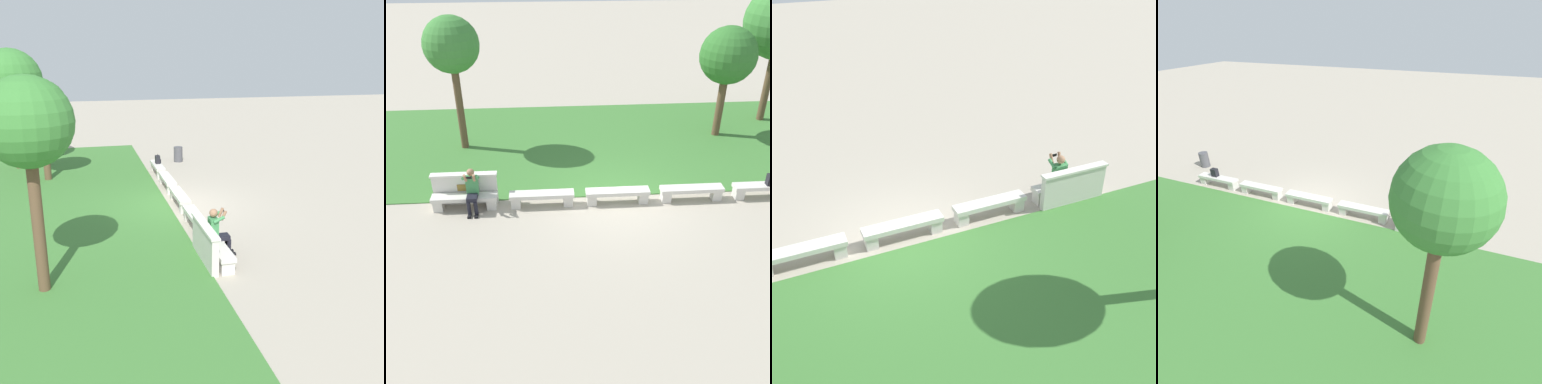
# 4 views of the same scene
# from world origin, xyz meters

# --- Properties ---
(ground_plane) EXTENTS (80.00, 80.00, 0.00)m
(ground_plane) POSITION_xyz_m (0.00, 0.00, 0.00)
(ground_plane) COLOR #A89E8C
(grass_strip) EXTENTS (23.13, 8.00, 0.03)m
(grass_strip) POSITION_xyz_m (0.00, 4.38, 0.01)
(grass_strip) COLOR #3D7533
(grass_strip) RESTS_ON ground
(bench_main) EXTENTS (1.94, 0.40, 0.45)m
(bench_main) POSITION_xyz_m (-4.60, 0.00, 0.30)
(bench_main) COLOR beige
(bench_main) RESTS_ON ground
(bench_near) EXTENTS (1.94, 0.40, 0.45)m
(bench_near) POSITION_xyz_m (-2.30, 0.00, 0.30)
(bench_near) COLOR beige
(bench_near) RESTS_ON ground
(bench_mid) EXTENTS (1.94, 0.40, 0.45)m
(bench_mid) POSITION_xyz_m (0.00, 0.00, 0.30)
(bench_mid) COLOR beige
(bench_mid) RESTS_ON ground
(bench_far) EXTENTS (1.94, 0.40, 0.45)m
(bench_far) POSITION_xyz_m (2.30, 0.00, 0.30)
(bench_far) COLOR beige
(bench_far) RESTS_ON ground
(bench_end) EXTENTS (1.94, 0.40, 0.45)m
(bench_end) POSITION_xyz_m (4.60, 0.00, 0.30)
(bench_end) COLOR beige
(bench_end) RESTS_ON ground
(backrest_wall_with_plaque) EXTENTS (1.96, 0.24, 1.01)m
(backrest_wall_with_plaque) POSITION_xyz_m (-4.60, 0.34, 0.52)
(backrest_wall_with_plaque) COLOR beige
(backrest_wall_with_plaque) RESTS_ON ground
(person_photographer) EXTENTS (0.47, 0.72, 1.32)m
(person_photographer) POSITION_xyz_m (-4.32, -0.08, 0.74)
(person_photographer) COLOR black
(person_photographer) RESTS_ON ground
(tree_behind_wall) EXTENTS (1.92, 1.92, 4.80)m
(tree_behind_wall) POSITION_xyz_m (-5.20, 4.30, 3.77)
(tree_behind_wall) COLOR brown
(tree_behind_wall) RESTS_ON ground
(tree_left_background) EXTENTS (2.10, 2.10, 4.23)m
(tree_left_background) POSITION_xyz_m (4.70, 4.75, 3.13)
(tree_left_background) COLOR brown
(tree_left_background) RESTS_ON ground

